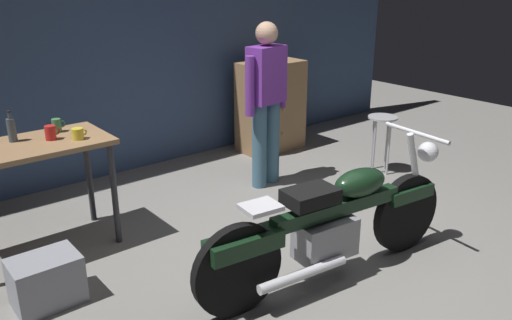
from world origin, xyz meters
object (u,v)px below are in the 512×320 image
mug_red_diner (51,133)px  mug_yellow_tall (78,134)px  wooden_dresser (271,106)px  mug_green_speckled (57,125)px  motorcycle (334,222)px  shop_stool (382,129)px  person_standing (266,98)px  storage_bin (46,281)px  bottle (12,129)px

mug_red_diner → mug_yellow_tall: 0.20m
wooden_dresser → mug_yellow_tall: size_ratio=9.25×
wooden_dresser → mug_green_speckled: size_ratio=10.10×
motorcycle → mug_red_diner: mug_red_diner is taller
motorcycle → shop_stool: size_ratio=3.41×
motorcycle → mug_red_diner: size_ratio=18.57×
wooden_dresser → mug_yellow_tall: wooden_dresser is taller
mug_yellow_tall → wooden_dresser: bearing=18.3°
wooden_dresser → mug_green_speckled: bearing=-167.7°
motorcycle → person_standing: person_standing is taller
person_standing → wooden_dresser: 1.21m
motorcycle → storage_bin: size_ratio=4.96×
shop_stool → bottle: (-3.56, 0.73, 0.50)m
motorcycle → bottle: 2.50m
person_standing → wooden_dresser: bearing=-141.5°
wooden_dresser → mug_green_speckled: (-2.79, -0.61, 0.40)m
shop_stool → wooden_dresser: 1.44m
person_standing → storage_bin: bearing=6.9°
storage_bin → mug_yellow_tall: (0.55, 0.62, 0.77)m
shop_stool → storage_bin: shop_stool is taller
mug_red_diner → bottle: 0.28m
person_standing → shop_stool: bearing=147.6°
mug_green_speckled → bottle: (-0.35, -0.04, 0.04)m
motorcycle → person_standing: bearing=71.4°
shop_stool → storage_bin: bearing=-177.7°
mug_green_speckled → mug_red_diner: bearing=-121.9°
shop_stool → mug_red_diner: mug_red_diner is taller
motorcycle → mug_yellow_tall: 2.05m
storage_bin → shop_stool: bearing=2.3°
mug_yellow_tall → bottle: (-0.41, 0.26, 0.05)m
storage_bin → wooden_dresser: bearing=24.9°
mug_red_diner → mug_green_speckled: size_ratio=1.08×
shop_stool → mug_green_speckled: mug_green_speckled is taller
motorcycle → bottle: bottle is taller
motorcycle → mug_yellow_tall: size_ratio=18.37×
person_standing → wooden_dresser: person_standing is taller
bottle → mug_yellow_tall: bearing=-32.3°
person_standing → bottle: size_ratio=6.93×
mug_green_speckled → storage_bin: bearing=-118.3°
mug_yellow_tall → motorcycle: bearing=-54.1°
person_standing → mug_red_diner: bearing=-10.0°
person_standing → mug_green_speckled: (-2.01, 0.23, 0.03)m
motorcycle → wooden_dresser: 2.97m
mug_red_diner → mug_green_speckled: bearing=58.1°
wooden_dresser → mug_red_diner: (-2.90, -0.78, 0.41)m
wooden_dresser → bottle: (-3.14, -0.65, 0.45)m
storage_bin → person_standing: bearing=15.3°
mug_yellow_tall → bottle: bearing=147.7°
storage_bin → mug_green_speckled: mug_green_speckled is taller
wooden_dresser → bottle: bottle is taller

